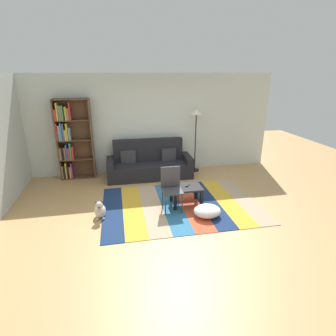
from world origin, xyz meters
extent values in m
plane|color=tan|center=(0.00, 0.00, 0.00)|extent=(14.00, 14.00, 0.00)
cube|color=silver|center=(0.00, 2.55, 1.35)|extent=(6.80, 0.10, 2.70)
cube|color=navy|center=(-1.21, 0.20, 0.01)|extent=(0.41, 2.32, 0.01)
cube|color=gold|center=(-0.80, 0.20, 0.01)|extent=(0.41, 2.32, 0.01)
cube|color=tan|center=(-0.39, 0.20, 0.01)|extent=(0.41, 2.32, 0.01)
cube|color=teal|center=(0.03, 0.20, 0.01)|extent=(0.41, 2.32, 0.01)
cube|color=#C64C2D|center=(0.44, 0.20, 0.01)|extent=(0.41, 2.32, 0.01)
cube|color=navy|center=(0.86, 0.20, 0.01)|extent=(0.41, 2.32, 0.01)
cube|color=gold|center=(1.27, 0.20, 0.01)|extent=(0.41, 2.32, 0.01)
cube|color=tan|center=(1.68, 0.20, 0.01)|extent=(0.41, 2.32, 0.01)
cube|color=black|center=(-0.21, 1.95, 0.20)|extent=(1.90, 0.80, 0.40)
cube|color=black|center=(-0.21, 2.25, 0.70)|extent=(1.90, 0.20, 0.60)
cube|color=black|center=(-1.25, 1.95, 0.28)|extent=(0.18, 0.80, 0.56)
cube|color=black|center=(0.83, 1.95, 0.28)|extent=(0.18, 0.80, 0.56)
cube|color=#333338|center=(-0.76, 2.13, 0.56)|extent=(0.42, 0.19, 0.36)
cube|color=#333338|center=(0.34, 2.13, 0.56)|extent=(0.42, 0.19, 0.36)
cube|color=brown|center=(-2.54, 2.30, 1.05)|extent=(0.04, 0.28, 2.10)
cube|color=brown|center=(-1.67, 2.30, 1.05)|extent=(0.04, 0.28, 2.10)
cube|color=brown|center=(-2.10, 2.43, 1.05)|extent=(0.90, 0.01, 2.10)
cube|color=brown|center=(-2.10, 2.30, 0.02)|extent=(0.86, 0.28, 0.02)
cube|color=brown|center=(-2.10, 2.30, 0.53)|extent=(0.86, 0.28, 0.02)
cube|color=brown|center=(-2.10, 2.30, 1.05)|extent=(0.86, 0.28, 0.02)
cube|color=brown|center=(-2.10, 2.30, 1.56)|extent=(0.86, 0.28, 0.02)
cube|color=brown|center=(-2.10, 2.30, 2.08)|extent=(0.86, 0.28, 0.02)
cube|color=#8C6647|center=(-2.50, 2.29, 0.21)|extent=(0.04, 0.23, 0.36)
cube|color=black|center=(-2.45, 2.30, 0.21)|extent=(0.04, 0.25, 0.36)
cube|color=gold|center=(-2.41, 2.28, 0.24)|extent=(0.03, 0.23, 0.43)
cube|color=black|center=(-2.36, 2.27, 0.20)|extent=(0.04, 0.21, 0.34)
cube|color=orange|center=(-2.31, 2.29, 0.18)|extent=(0.04, 0.25, 0.31)
cube|color=purple|center=(-2.27, 2.28, 0.23)|extent=(0.03, 0.22, 0.40)
cube|color=#8C6647|center=(-2.49, 2.25, 0.71)|extent=(0.05, 0.16, 0.32)
cube|color=black|center=(-2.44, 2.28, 0.71)|extent=(0.05, 0.21, 0.34)
cube|color=#8C6647|center=(-2.39, 2.29, 0.70)|extent=(0.04, 0.24, 0.32)
cube|color=#334CB2|center=(-2.34, 2.25, 0.75)|extent=(0.04, 0.16, 0.40)
cube|color=red|center=(-2.29, 2.30, 0.70)|extent=(0.05, 0.25, 0.31)
cube|color=green|center=(-2.24, 2.26, 0.76)|extent=(0.04, 0.18, 0.44)
cube|color=red|center=(-2.19, 2.28, 0.72)|extent=(0.04, 0.23, 0.35)
cube|color=red|center=(-2.51, 2.27, 1.28)|extent=(0.03, 0.19, 0.44)
cube|color=#668C99|center=(-2.45, 2.26, 1.25)|extent=(0.05, 0.18, 0.39)
cube|color=#668C99|center=(-2.41, 2.26, 1.28)|extent=(0.03, 0.18, 0.45)
cube|color=#334CB2|center=(-2.36, 2.30, 1.28)|extent=(0.05, 0.26, 0.43)
cube|color=gold|center=(-2.31, 2.26, 1.20)|extent=(0.04, 0.18, 0.28)
cube|color=gold|center=(-2.27, 2.28, 1.28)|extent=(0.04, 0.22, 0.44)
cube|color=#668C99|center=(-2.21, 2.25, 1.22)|extent=(0.05, 0.17, 0.33)
cube|color=red|center=(-2.49, 2.29, 1.71)|extent=(0.05, 0.24, 0.27)
cube|color=gold|center=(-2.44, 2.29, 1.79)|extent=(0.04, 0.24, 0.43)
cube|color=#668C99|center=(-2.40, 2.29, 1.76)|extent=(0.03, 0.25, 0.37)
cube|color=#8C6647|center=(-2.36, 2.30, 1.75)|extent=(0.04, 0.25, 0.36)
cube|color=green|center=(-2.32, 2.26, 1.76)|extent=(0.03, 0.17, 0.37)
cube|color=black|center=(-2.28, 2.29, 1.72)|extent=(0.03, 0.24, 0.30)
cube|color=gold|center=(-2.24, 2.30, 1.74)|extent=(0.04, 0.25, 0.34)
cube|color=#8C6647|center=(-2.19, 2.25, 1.72)|extent=(0.05, 0.17, 0.30)
cube|color=red|center=(-2.14, 2.27, 1.79)|extent=(0.03, 0.21, 0.44)
cube|color=black|center=(0.35, 0.20, 0.40)|extent=(0.65, 0.49, 0.04)
cube|color=black|center=(0.07, 0.00, 0.20)|extent=(0.06, 0.06, 0.37)
cube|color=black|center=(0.63, 0.00, 0.20)|extent=(0.06, 0.06, 0.37)
cube|color=black|center=(0.07, 0.40, 0.20)|extent=(0.06, 0.06, 0.37)
cube|color=black|center=(0.63, 0.40, 0.20)|extent=(0.06, 0.06, 0.37)
ellipsoid|color=white|center=(0.63, -0.38, 0.12)|extent=(0.54, 0.46, 0.23)
ellipsoid|color=beige|center=(-1.45, 0.01, 0.13)|extent=(0.22, 0.30, 0.26)
sphere|color=beige|center=(-1.45, -0.09, 0.30)|extent=(0.15, 0.15, 0.15)
ellipsoid|color=#5B5750|center=(-1.45, -0.15, 0.29)|extent=(0.06, 0.07, 0.05)
ellipsoid|color=#5B5750|center=(-1.50, -0.07, 0.36)|extent=(0.05, 0.04, 0.08)
ellipsoid|color=#5B5750|center=(-1.39, -0.07, 0.36)|extent=(0.05, 0.04, 0.08)
sphere|color=beige|center=(-1.51, -0.12, 0.03)|extent=(0.06, 0.06, 0.06)
sphere|color=beige|center=(-1.39, -0.12, 0.03)|extent=(0.06, 0.06, 0.06)
cylinder|color=black|center=(1.14, 2.23, 0.01)|extent=(0.26, 0.26, 0.02)
cylinder|color=black|center=(1.14, 2.23, 0.83)|extent=(0.03, 0.03, 1.61)
cone|color=white|center=(1.14, 2.23, 1.70)|extent=(0.32, 0.32, 0.14)
cube|color=black|center=(0.39, 0.24, 0.43)|extent=(0.12, 0.15, 0.02)
cube|color=#38383D|center=(0.00, 0.00, 0.44)|extent=(0.40, 0.40, 0.03)
cube|color=#38383D|center=(0.00, 0.18, 0.68)|extent=(0.40, 0.03, 0.44)
cylinder|color=#38383D|center=(-0.17, -0.17, 0.21)|extent=(0.02, 0.02, 0.42)
cylinder|color=#38383D|center=(0.17, -0.17, 0.21)|extent=(0.02, 0.02, 0.42)
cylinder|color=#38383D|center=(-0.17, 0.17, 0.21)|extent=(0.02, 0.02, 0.42)
cylinder|color=#38383D|center=(0.17, 0.17, 0.21)|extent=(0.02, 0.02, 0.42)
camera|label=1|loc=(-1.03, -4.83, 2.70)|focal=28.58mm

